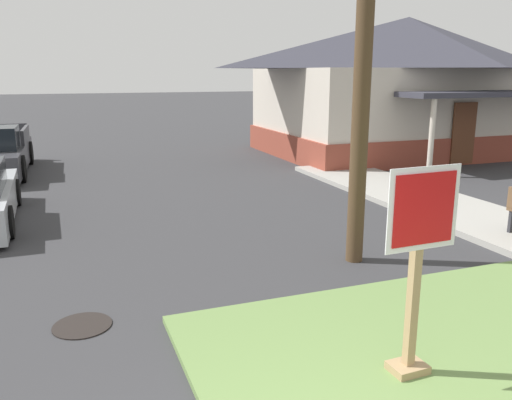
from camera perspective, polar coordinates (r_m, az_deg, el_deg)
name	(u,v)px	position (r m, az deg, el deg)	size (l,w,h in m)	color
grass_corner_patch	(489,373)	(6.01, 24.00, -16.85)	(5.70, 4.66, 0.08)	#668447
sidewalk_strip	(509,230)	(11.12, 25.84, -2.91)	(2.20, 14.82, 0.12)	#9E9B93
stop_sign	(416,275)	(5.24, 17.04, -7.80)	(0.79, 0.29, 2.08)	#A3845B
manhole_cover	(82,326)	(6.83, -18.40, -12.85)	(0.70, 0.70, 0.02)	black
corner_house	(405,84)	(20.90, 15.94, 12.01)	(10.54, 8.13, 4.96)	brown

